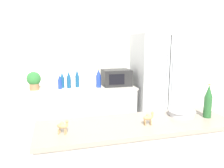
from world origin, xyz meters
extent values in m
cube|color=silver|center=(0.00, 2.73, 1.27)|extent=(8.00, 0.06, 2.55)
cube|color=white|center=(-0.29, 2.40, 0.45)|extent=(1.76, 0.60, 0.90)
cube|color=beige|center=(-0.29, 2.40, 0.92)|extent=(1.79, 0.63, 0.03)
cube|color=silver|center=(1.12, 2.35, 0.92)|extent=(0.90, 0.66, 1.83)
cube|color=black|center=(1.12, 2.01, 0.92)|extent=(0.01, 0.01, 1.76)
cylinder|color=#B2B5BA|center=(1.07, 2.00, 1.01)|extent=(0.02, 0.02, 1.01)
cylinder|color=#B2B5BA|center=(1.17, 2.00, 1.01)|extent=(0.02, 0.02, 1.01)
cube|color=gray|center=(-0.02, 0.55, 0.95)|extent=(1.77, 0.57, 0.03)
cylinder|color=#9E6B47|center=(-1.03, 2.40, 0.98)|extent=(0.15, 0.15, 0.10)
sphere|color=#2D7033|center=(-1.03, 2.40, 1.11)|extent=(0.22, 0.22, 0.22)
cylinder|color=white|center=(-0.79, 2.37, 1.06)|extent=(0.12, 0.12, 0.24)
cube|color=black|center=(0.32, 2.42, 1.07)|extent=(0.48, 0.36, 0.28)
cube|color=black|center=(0.28, 2.24, 1.07)|extent=(0.26, 0.01, 0.17)
cylinder|color=navy|center=(-0.49, 2.43, 1.02)|extent=(0.07, 0.07, 0.17)
cone|color=navy|center=(-0.49, 2.43, 1.16)|extent=(0.06, 0.06, 0.10)
cylinder|color=gold|center=(-0.49, 2.43, 1.21)|extent=(0.02, 0.02, 0.01)
cylinder|color=navy|center=(-0.01, 2.34, 1.03)|extent=(0.08, 0.08, 0.19)
cone|color=navy|center=(-0.01, 2.34, 1.18)|extent=(0.08, 0.08, 0.11)
cylinder|color=gold|center=(-0.01, 2.34, 1.24)|extent=(0.03, 0.03, 0.01)
cylinder|color=navy|center=(-0.60, 2.47, 1.02)|extent=(0.07, 0.07, 0.16)
cone|color=navy|center=(-0.60, 2.47, 1.14)|extent=(0.06, 0.06, 0.09)
cylinder|color=gold|center=(-0.60, 2.47, 1.19)|extent=(0.02, 0.02, 0.01)
cylinder|color=navy|center=(-0.35, 2.46, 1.03)|extent=(0.06, 0.06, 0.19)
cone|color=navy|center=(-0.35, 2.46, 1.17)|extent=(0.06, 0.06, 0.11)
cylinder|color=gold|center=(-0.35, 2.46, 1.23)|extent=(0.02, 0.02, 0.01)
cylinder|color=navy|center=(-0.64, 2.38, 1.01)|extent=(0.06, 0.06, 0.14)
cone|color=navy|center=(-0.64, 2.38, 1.12)|extent=(0.06, 0.06, 0.08)
cylinder|color=gold|center=(-0.64, 2.38, 1.16)|extent=(0.02, 0.02, 0.01)
cylinder|color=#B2B7BC|center=(-0.14, 2.42, 1.01)|extent=(0.06, 0.06, 0.14)
cone|color=#B2B7BC|center=(-0.14, 2.42, 1.12)|extent=(0.06, 0.06, 0.08)
cylinder|color=gold|center=(-0.14, 2.42, 1.16)|extent=(0.02, 0.02, 0.01)
cylinder|color=#235628|center=(0.67, 0.51, 1.07)|extent=(0.07, 0.07, 0.20)
cone|color=#235628|center=(0.67, 0.51, 1.23)|extent=(0.07, 0.07, 0.11)
cylinder|color=gold|center=(0.67, 0.51, 1.29)|extent=(0.03, 0.03, 0.01)
cylinder|color=#B7BABF|center=(0.47, 0.61, 0.99)|extent=(0.24, 0.24, 0.05)
torus|color=#B7BABF|center=(0.47, 0.61, 1.01)|extent=(0.26, 0.26, 0.02)
ellipsoid|color=tan|center=(-0.68, 0.46, 1.03)|extent=(0.09, 0.08, 0.04)
sphere|color=tan|center=(-0.68, 0.46, 1.05)|extent=(0.03, 0.03, 0.03)
cylinder|color=tan|center=(-0.64, 0.44, 1.05)|extent=(0.01, 0.01, 0.04)
sphere|color=tan|center=(-0.64, 0.44, 1.07)|extent=(0.02, 0.02, 0.02)
cylinder|color=tan|center=(-0.65, 0.46, 0.99)|extent=(0.01, 0.01, 0.05)
cylinder|color=tan|center=(-0.66, 0.44, 0.99)|extent=(0.01, 0.01, 0.05)
cylinder|color=tan|center=(-0.70, 0.49, 0.99)|extent=(0.01, 0.01, 0.05)
cylinder|color=tan|center=(-0.71, 0.47, 0.99)|extent=(0.01, 0.01, 0.05)
ellipsoid|color=tan|center=(0.04, 0.47, 1.03)|extent=(0.08, 0.05, 0.04)
sphere|color=tan|center=(0.04, 0.47, 1.05)|extent=(0.03, 0.03, 0.03)
cylinder|color=tan|center=(0.08, 0.47, 1.05)|extent=(0.01, 0.01, 0.04)
sphere|color=tan|center=(0.08, 0.47, 1.07)|extent=(0.02, 0.02, 0.02)
cylinder|color=tan|center=(0.07, 0.48, 0.99)|extent=(0.01, 0.01, 0.04)
cylinder|color=tan|center=(0.07, 0.46, 0.99)|extent=(0.01, 0.01, 0.04)
cylinder|color=tan|center=(0.02, 0.48, 0.99)|extent=(0.01, 0.01, 0.04)
cylinder|color=tan|center=(0.01, 0.46, 0.99)|extent=(0.01, 0.01, 0.04)
camera|label=1|loc=(-0.72, -1.18, 1.67)|focal=35.00mm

